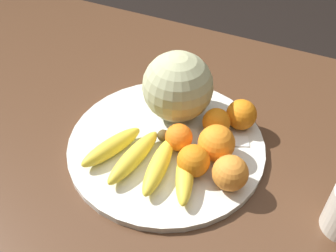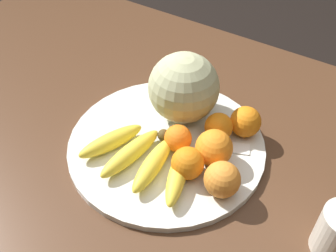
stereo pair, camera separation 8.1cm
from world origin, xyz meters
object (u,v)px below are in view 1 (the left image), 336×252
object	(u,v)px
kitchen_table	(171,165)
orange_mid_center	(179,137)
fruit_bowl	(168,145)
orange_back_left	(230,173)
orange_front_left	(241,115)
melon	(178,87)
banana_bunch	(146,160)
orange_top_small	(193,161)
orange_back_right	(216,122)
produce_tag	(226,141)
orange_front_right	(216,143)

from	to	relation	value
kitchen_table	orange_mid_center	world-z (taller)	orange_mid_center
fruit_bowl	orange_back_left	size ratio (longest dim) A/B	6.06
orange_mid_center	orange_back_left	distance (m)	0.14
orange_front_left	orange_mid_center	size ratio (longest dim) A/B	1.16
fruit_bowl	melon	size ratio (longest dim) A/B	2.70
kitchen_table	fruit_bowl	size ratio (longest dim) A/B	4.01
kitchen_table	banana_bunch	xyz separation A→B (m)	(0.01, 0.10, 0.12)
melon	orange_top_small	bearing A→B (deg)	124.04
orange_back_left	orange_back_right	distance (m)	0.14
fruit_bowl	produce_tag	distance (m)	0.13
banana_bunch	orange_back_right	bearing A→B (deg)	148.53
melon	orange_front_left	distance (m)	0.15
kitchen_table	orange_back_right	xyz separation A→B (m)	(-0.09, -0.05, 0.13)
fruit_bowl	orange_front_left	xyz separation A→B (m)	(-0.12, -0.12, 0.04)
orange_front_left	orange_back_left	xyz separation A→B (m)	(-0.03, 0.17, 0.00)
melon	produce_tag	xyz separation A→B (m)	(-0.13, 0.04, -0.08)
orange_back_left	produce_tag	world-z (taller)	orange_back_left
fruit_bowl	banana_bunch	world-z (taller)	banana_bunch
orange_front_left	orange_back_left	size ratio (longest dim) A/B	0.97
fruit_bowl	orange_top_small	distance (m)	0.10
melon	orange_top_small	xyz separation A→B (m)	(-0.10, 0.15, -0.05)
produce_tag	orange_mid_center	bearing A→B (deg)	10.38
orange_front_right	orange_back_right	world-z (taller)	orange_front_right
orange_front_left	orange_top_small	xyz separation A→B (m)	(0.05, 0.17, -0.00)
kitchen_table	orange_mid_center	size ratio (longest dim) A/B	29.32
kitchen_table	produce_tag	distance (m)	0.16
banana_bunch	orange_mid_center	bearing A→B (deg)	153.64
fruit_bowl	banana_bunch	distance (m)	0.08
orange_front_right	orange_back_right	xyz separation A→B (m)	(0.02, -0.07, -0.01)
banana_bunch	orange_top_small	distance (m)	0.10
orange_top_small	produce_tag	distance (m)	0.12
fruit_bowl	orange_back_left	world-z (taller)	orange_back_left
orange_back_left	orange_top_small	xyz separation A→B (m)	(0.07, -0.00, -0.00)
fruit_bowl	orange_front_left	world-z (taller)	orange_front_left
orange_top_small	orange_mid_center	bearing A→B (deg)	-43.39
orange_mid_center	orange_back_left	bearing A→B (deg)	158.37
orange_front_right	orange_back_left	bearing A→B (deg)	129.56
orange_front_right	produce_tag	bearing A→B (deg)	-98.96
kitchen_table	orange_mid_center	bearing A→B (deg)	138.71
fruit_bowl	orange_front_right	size ratio (longest dim) A/B	5.58
melon	orange_back_right	distance (m)	0.11
orange_top_small	produce_tag	world-z (taller)	orange_top_small
orange_back_left	orange_back_right	size ratio (longest dim) A/B	1.14
produce_tag	orange_front_left	bearing A→B (deg)	-124.06
produce_tag	orange_top_small	bearing A→B (deg)	49.66
banana_bunch	orange_back_right	xyz separation A→B (m)	(-0.09, -0.15, 0.01)
orange_back_right	produce_tag	bearing A→B (deg)	150.10
kitchen_table	orange_back_left	world-z (taller)	orange_back_left
kitchen_table	fruit_bowl	bearing A→B (deg)	99.66
orange_front_left	produce_tag	xyz separation A→B (m)	(0.01, 0.06, -0.03)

